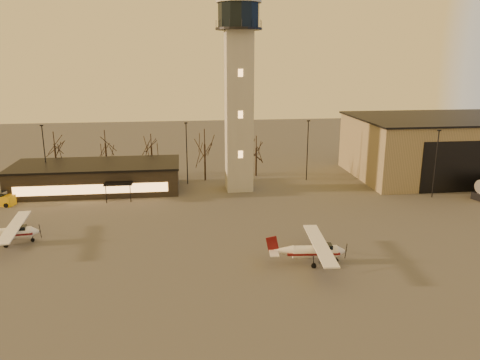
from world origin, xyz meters
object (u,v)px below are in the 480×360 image
object	(u,v)px
cessna_front	(316,253)
service_cart	(2,200)
cessna_rear	(12,235)
hangar	(443,147)
control_tower	(239,84)
terminal	(97,177)

from	to	relation	value
cessna_front	service_cart	size ratio (longest dim) A/B	3.20
cessna_rear	service_cart	bearing A→B (deg)	107.56
hangar	service_cart	bearing A→B (deg)	-173.41
hangar	service_cart	size ratio (longest dim) A/B	8.96
control_tower	cessna_rear	world-z (taller)	control_tower
cessna_rear	service_cart	size ratio (longest dim) A/B	3.14
cessna_front	terminal	bearing A→B (deg)	136.26
hangar	terminal	bearing A→B (deg)	-178.03
hangar	cessna_rear	distance (m)	68.01
hangar	cessna_front	distance (m)	45.03
control_tower	cessna_front	distance (m)	32.13
cessna_front	service_cart	bearing A→B (deg)	153.05
cessna_front	cessna_rear	size ratio (longest dim) A/B	1.02
control_tower	hangar	distance (m)	37.90
terminal	service_cart	xyz separation A→B (m)	(-12.07, -6.10, -1.41)
hangar	cessna_rear	size ratio (longest dim) A/B	2.85
control_tower	terminal	distance (m)	26.24
hangar	terminal	world-z (taller)	hangar
terminal	cessna_rear	world-z (taller)	terminal
terminal	cessna_rear	size ratio (longest dim) A/B	2.37
service_cart	control_tower	bearing A→B (deg)	22.96
terminal	service_cart	bearing A→B (deg)	-153.20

